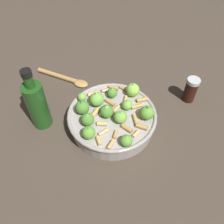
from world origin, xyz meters
TOP-DOWN VIEW (x-y plane):
  - ground_plane at (0.00, 0.00)m, footprint 2.40×2.40m
  - cooking_pan at (0.00, 0.00)m, footprint 0.26×0.26m
  - pepper_shaker at (0.02, -0.27)m, footprint 0.04×0.04m
  - olive_oil_bottle at (0.08, 0.19)m, footprint 0.06×0.06m
  - wooden_spoon at (0.25, 0.09)m, footprint 0.16×0.16m

SIDE VIEW (x-z plane):
  - ground_plane at x=0.00m, z-range 0.00..0.00m
  - wooden_spoon at x=0.25m, z-range 0.00..0.02m
  - cooking_pan at x=0.00m, z-range -0.01..0.08m
  - pepper_shaker at x=0.02m, z-range 0.00..0.09m
  - olive_oil_bottle at x=0.08m, z-range -0.02..0.18m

